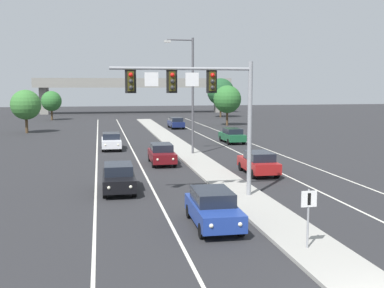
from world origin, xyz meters
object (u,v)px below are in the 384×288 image
car_oncoming_black (119,177)px  car_oncoming_darkred (162,154)px  car_receding_red (258,163)px  tree_far_right_c (221,92)px  tree_far_left_a (51,101)px  car_oncoming_white (111,141)px  tree_far_right_b (227,99)px  overhead_signal_mast (202,97)px  street_lamp_median (190,89)px  car_receding_green (232,135)px  median_sign_post (308,210)px  car_oncoming_blue (213,208)px  car_receding_navy (176,123)px  tree_far_left_b (26,105)px

car_oncoming_black → car_oncoming_darkred: bearing=67.6°
car_oncoming_darkred → car_receding_red: (5.97, -5.54, 0.00)m
car_oncoming_darkred → tree_far_right_c: bearing=70.6°
tree_far_left_a → car_oncoming_white: bearing=-77.1°
car_oncoming_black → tree_far_right_b: 46.14m
overhead_signal_mast → car_oncoming_black: bearing=145.7°
tree_far_right_c → overhead_signal_mast: bearing=-105.5°
street_lamp_median → car_receding_green: size_ratio=2.22×
median_sign_post → car_oncoming_blue: median_sign_post is taller
car_oncoming_blue → car_oncoming_black: bearing=116.2°
street_lamp_median → car_receding_navy: (2.89, 25.63, -4.97)m
car_oncoming_white → car_receding_red: 17.66m
tree_far_right_b → tree_far_left_a: (-27.44, 16.72, -0.65)m
car_oncoming_blue → street_lamp_median: bearing=81.7°
car_oncoming_black → car_oncoming_darkred: same height
car_receding_green → car_oncoming_darkred: bearing=-127.4°
overhead_signal_mast → car_receding_red: overhead_signal_mast is taller
street_lamp_median → car_oncoming_darkred: size_ratio=2.23×
car_oncoming_black → car_receding_navy: (9.67, 38.83, 0.00)m
car_oncoming_blue → tree_far_left_a: 67.96m
car_oncoming_white → car_receding_green: (12.78, 2.69, 0.00)m
median_sign_post → car_receding_green: median_sign_post is taller
overhead_signal_mast → median_sign_post: overhead_signal_mast is taller
car_oncoming_black → car_oncoming_darkred: size_ratio=1.00×
car_receding_navy → median_sign_post: bearing=-93.7°
tree_far_right_b → tree_far_left_a: bearing=148.7°
median_sign_post → tree_far_right_c: 73.59m
median_sign_post → tree_far_right_c: tree_far_right_c is taller
car_oncoming_white → tree_far_left_a: bearing=102.9°
tree_far_right_c → tree_far_left_a: 31.22m
overhead_signal_mast → tree_far_left_b: 41.76m
car_receding_red → car_oncoming_white: bearing=123.0°
car_oncoming_darkred → car_receding_navy: (5.98, 29.90, 0.00)m
car_oncoming_white → car_oncoming_black: bearing=-90.1°
car_receding_navy → car_receding_red: bearing=-90.0°
tree_far_right_b → overhead_signal_mast: bearing=-107.1°
car_oncoming_darkred → tree_far_left_a: 51.79m
car_receding_green → car_oncoming_black: bearing=-121.5°
tree_far_left_b → tree_far_left_a: bearing=87.6°
median_sign_post → tree_far_right_b: tree_far_right_b is taller
tree_far_right_c → tree_far_left_a: bearing=-177.3°
tree_far_right_c → tree_far_right_b: bearing=-101.5°
overhead_signal_mast → car_receding_green: (8.54, 23.82, -4.68)m
tree_far_left_b → tree_far_right_c: size_ratio=0.74×
car_receding_navy → tree_far_right_c: 25.16m
car_receding_red → tree_far_left_a: bearing=108.8°
car_oncoming_black → street_lamp_median: bearing=62.8°
street_lamp_median → car_oncoming_darkred: 7.25m
overhead_signal_mast → car_receding_red: 9.53m
car_receding_navy → tree_far_left_b: (-19.91, -2.65, 2.81)m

